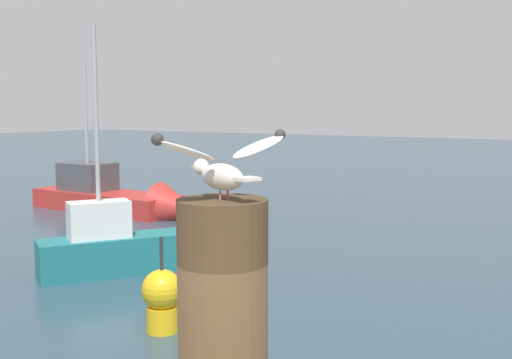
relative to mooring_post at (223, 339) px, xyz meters
The scene contains 5 objects.
mooring_post is the anchor object (origin of this frame).
seagull 0.67m from the mooring_post, 160.78° to the left, with size 0.38×0.59×0.26m.
boat_teal 9.73m from the mooring_post, 133.83° to the left, with size 2.56×3.29×4.54m.
boat_red 16.48m from the mooring_post, 133.48° to the left, with size 5.99×1.80×4.74m.
channel_buoy 6.48m from the mooring_post, 131.04° to the left, with size 0.56×0.56×1.33m.
Camera 1 is at (1.22, -2.28, 3.09)m, focal length 44.88 mm.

